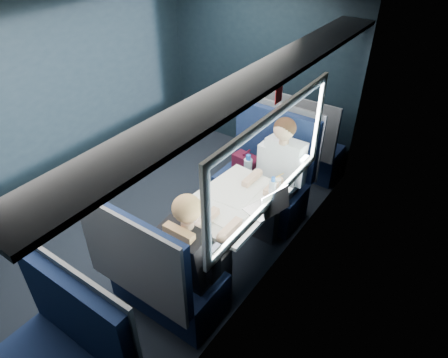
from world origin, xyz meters
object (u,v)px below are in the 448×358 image
Objects in this scene: table at (236,209)px; seat_bay_near at (264,179)px; man at (278,172)px; laptop at (269,206)px; seat_row_front at (300,146)px; bottle_small at (272,189)px; cup at (278,183)px; seat_bay_far at (160,277)px; woman at (194,251)px.

seat_bay_near reaches higher than table.
man is 0.69m from laptop.
bottle_small is (0.42, -1.54, 0.43)m from seat_row_front.
laptop is 4.41× the size of cup.
man reaches higher than seat_bay_near.
seat_bay_far is (0.01, -1.75, -0.01)m from seat_bay_near.
bottle_small is at bearing -55.22° from seat_bay_near.
seat_bay_near is at bearing 122.14° from laptop.
seat_row_front is (0.00, 2.67, -0.00)m from seat_bay_far.
seat_bay_near is 1.63m from woman.
cup is at bearing -48.13° from seat_bay_near.
seat_row_front is at bearing 106.14° from laptop.
bottle_small is at bearing 80.03° from woman.
seat_bay_far is at bearing -118.28° from laptop.
seat_bay_far is 15.04× the size of cup.
table is 0.76× the size of woman.
seat_bay_far is at bearing -90.00° from seat_row_front.
woman reaches higher than laptop.
seat_row_front is 13.85× the size of cup.
bottle_small is at bearing -69.02° from man.
table is at bearing -95.52° from man.
seat_bay_near is (-0.19, 0.87, -0.24)m from table.
cup is at bearing -74.36° from seat_row_front.
woman is 0.99m from bottle_small.
bottle_small reaches higher than cup.
laptop is (0.25, 0.77, 0.08)m from woman.
seat_bay_near is at bearing -90.51° from seat_row_front.
woman is 5.75× the size of bottle_small.
bottle_small is 0.20m from cup.
seat_bay_far reaches higher than seat_row_front.
man reaches higher than table.
seat_bay_far is at bearing -89.73° from seat_bay_near.
laptop is at bearing -67.13° from bottle_small.
woman is (0.25, -2.50, 0.32)m from seat_row_front.
man and woman have the same top height.
seat_bay_near is 5.48× the size of bottle_small.
laptop is at bearing 61.72° from seat_bay_far.
seat_row_front is (-0.18, 1.80, -0.25)m from table.
man reaches higher than seat_row_front.
seat_row_front is 1.85m from laptop.
bottle_small is at bearing 69.67° from seat_bay_far.
table is at bearing -84.20° from seat_row_front.
seat_bay_far is 1.13m from laptop.
table is at bearing -114.14° from cup.
man is at bearing 116.62° from cup.
bottle_small is (0.17, 0.96, 0.11)m from woman.
cup is at bearing 83.55° from woman.
laptop is at bearing -73.86° from seat_row_front.
man is (0.25, 1.57, 0.30)m from seat_bay_far.
man is 1.41m from woman.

